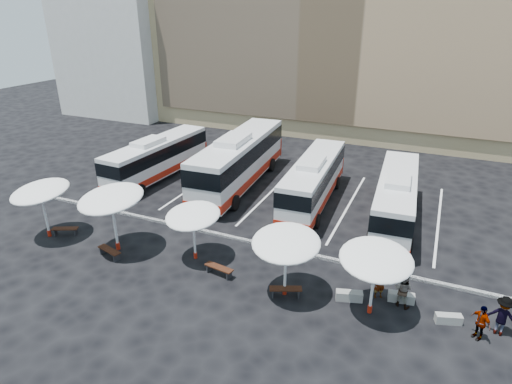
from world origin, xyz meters
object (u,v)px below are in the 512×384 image
at_px(sunshade_1, 111,199).
at_px(wood_bench_2, 219,269).
at_px(conc_bench_2, 448,319).
at_px(passenger_2, 481,322).
at_px(wood_bench_3, 286,290).
at_px(wood_bench_1, 109,251).
at_px(conc_bench_0, 349,296).
at_px(conc_bench_1, 401,297).
at_px(bus_3, 396,197).
at_px(sunshade_0, 40,192).
at_px(passenger_1, 403,290).
at_px(bus_2, 314,179).
at_px(bus_1, 239,159).
at_px(wood_bench_0, 65,230).
at_px(passenger_0, 380,284).
at_px(sunshade_2, 193,216).
at_px(passenger_3, 503,316).
at_px(bus_0, 158,157).
at_px(sunshade_3, 286,243).
at_px(sunshade_4, 376,259).

distance_m(sunshade_1, wood_bench_2, 7.26).
relative_size(conc_bench_2, passenger_2, 0.69).
bearing_deg(wood_bench_3, passenger_2, 4.18).
xyz_separation_m(wood_bench_1, passenger_2, (18.85, 1.26, 0.44)).
distance_m(conc_bench_0, conc_bench_1, 2.48).
height_order(bus_3, sunshade_0, sunshade_0).
bearing_deg(passenger_1, bus_2, -35.21).
bearing_deg(wood_bench_3, wood_bench_1, -176.49).
distance_m(bus_1, wood_bench_0, 13.50).
relative_size(bus_2, bus_3, 1.01).
xyz_separation_m(conc_bench_2, passenger_0, (-3.17, 0.64, 0.56)).
distance_m(sunshade_1, passenger_1, 16.00).
relative_size(sunshade_0, passenger_0, 2.91).
bearing_deg(passenger_1, sunshade_2, 19.34).
height_order(conc_bench_0, passenger_1, passenger_1).
distance_m(conc_bench_2, passenger_3, 2.14).
height_order(bus_0, conc_bench_0, bus_0).
xyz_separation_m(wood_bench_2, conc_bench_1, (9.07, 1.57, -0.15)).
relative_size(sunshade_1, passenger_2, 2.84).
bearing_deg(passenger_0, wood_bench_2, 158.21).
bearing_deg(sunshade_2, sunshade_0, -171.36).
relative_size(sunshade_0, passenger_1, 2.50).
bearing_deg(sunshade_1, conc_bench_2, 2.90).
bearing_deg(conc_bench_0, passenger_1, 13.75).
height_order(bus_1, wood_bench_3, bus_1).
height_order(conc_bench_0, passenger_2, passenger_2).
bearing_deg(sunshade_2, sunshade_3, -10.51).
xyz_separation_m(sunshade_3, passenger_1, (5.37, 1.39, -2.00)).
relative_size(wood_bench_0, wood_bench_1, 0.95).
relative_size(sunshade_0, passenger_2, 2.71).
relative_size(wood_bench_0, passenger_2, 0.96).
distance_m(sunshade_4, passenger_0, 2.50).
relative_size(bus_2, sunshade_2, 3.35).
distance_m(bus_1, sunshade_4, 16.92).
relative_size(bus_0, passenger_0, 7.20).
relative_size(sunshade_0, sunshade_4, 1.11).
bearing_deg(passenger_1, bus_3, -62.55).
xyz_separation_m(sunshade_3, wood_bench_0, (-14.53, 0.12, -2.53)).
relative_size(bus_3, wood_bench_0, 6.97).
distance_m(conc_bench_1, passenger_1, 0.74).
bearing_deg(passenger_1, sunshade_1, 22.41).
height_order(conc_bench_1, passenger_1, passenger_1).
bearing_deg(wood_bench_2, conc_bench_2, 4.33).
height_order(sunshade_1, passenger_1, sunshade_1).
height_order(sunshade_0, sunshade_3, sunshade_0).
height_order(bus_0, wood_bench_3, bus_0).
height_order(wood_bench_0, passenger_2, passenger_2).
xyz_separation_m(wood_bench_1, wood_bench_2, (6.50, 0.94, -0.00)).
distance_m(bus_0, sunshade_0, 11.11).
xyz_separation_m(wood_bench_3, passenger_1, (5.26, 1.55, 0.53)).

